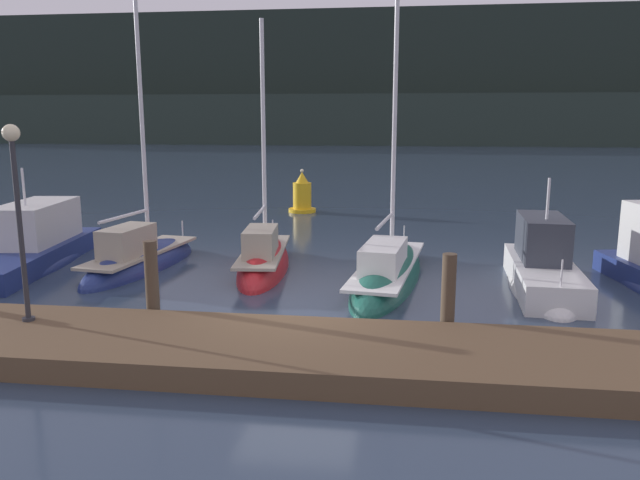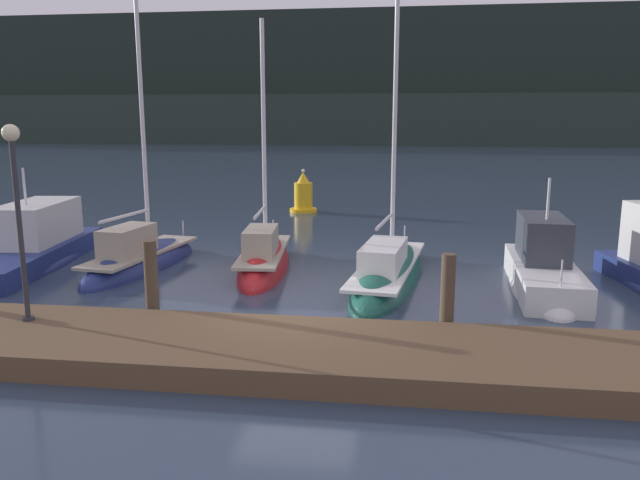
# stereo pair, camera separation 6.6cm
# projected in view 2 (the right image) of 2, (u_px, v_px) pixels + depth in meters

# --- Properties ---
(ground_plane) EXTENTS (400.00, 400.00, 0.00)m
(ground_plane) POSITION_uv_depth(u_px,v_px,m) (298.00, 327.00, 13.13)
(ground_plane) COLOR #2D3D51
(dock) EXTENTS (24.68, 2.80, 0.45)m
(dock) POSITION_uv_depth(u_px,v_px,m) (279.00, 352.00, 11.14)
(dock) COLOR brown
(dock) RESTS_ON ground
(mooring_pile_1) EXTENTS (0.28, 0.28, 1.84)m
(mooring_pile_1) POSITION_uv_depth(u_px,v_px,m) (152.00, 284.00, 13.01)
(mooring_pile_1) COLOR #4C3D2D
(mooring_pile_1) RESTS_ON ground
(mooring_pile_2) EXTENTS (0.28, 0.28, 1.75)m
(mooring_pile_2) POSITION_uv_depth(u_px,v_px,m) (447.00, 297.00, 12.20)
(mooring_pile_2) COLOR #4C3D2D
(mooring_pile_2) RESTS_ON ground
(motorboat_berth_1) EXTENTS (3.04, 7.51, 3.43)m
(motorboat_berth_1) POSITION_uv_depth(u_px,v_px,m) (31.00, 255.00, 18.58)
(motorboat_berth_1) COLOR navy
(motorboat_berth_1) RESTS_ON ground
(sailboat_berth_2) EXTENTS (2.20, 5.76, 8.64)m
(sailboat_berth_2) POSITION_uv_depth(u_px,v_px,m) (141.00, 264.00, 18.14)
(sailboat_berth_2) COLOR navy
(sailboat_berth_2) RESTS_ON ground
(sailboat_berth_3) EXTENTS (1.89, 5.48, 7.82)m
(sailboat_berth_3) POSITION_uv_depth(u_px,v_px,m) (264.00, 266.00, 17.98)
(sailboat_berth_3) COLOR red
(sailboat_berth_3) RESTS_ON ground
(sailboat_berth_4) EXTENTS (2.45, 7.16, 9.17)m
(sailboat_berth_4) POSITION_uv_depth(u_px,v_px,m) (388.00, 277.00, 16.74)
(sailboat_berth_4) COLOR #195647
(sailboat_berth_4) RESTS_ON ground
(motorboat_berth_5) EXTENTS (1.90, 5.43, 3.43)m
(motorboat_berth_5) POSITION_uv_depth(u_px,v_px,m) (543.00, 278.00, 15.95)
(motorboat_berth_5) COLOR white
(motorboat_berth_5) RESTS_ON ground
(channel_buoy) EXTENTS (1.27, 1.27, 1.98)m
(channel_buoy) POSITION_uv_depth(u_px,v_px,m) (303.00, 196.00, 28.74)
(channel_buoy) COLOR gold
(channel_buoy) RESTS_ON ground
(dock_lamppost) EXTENTS (0.32, 0.32, 3.77)m
(dock_lamppost) POSITION_uv_depth(u_px,v_px,m) (16.00, 191.00, 11.68)
(dock_lamppost) COLOR #2D2D33
(dock_lamppost) RESTS_ON dock
(hillside_backdrop) EXTENTS (240.00, 23.00, 20.84)m
(hillside_backdrop) POSITION_uv_depth(u_px,v_px,m) (398.00, 84.00, 104.11)
(hillside_backdrop) COLOR #1E2823
(hillside_backdrop) RESTS_ON ground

